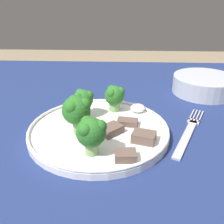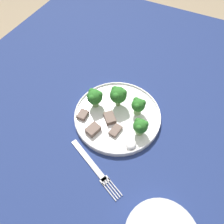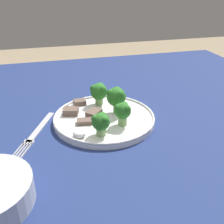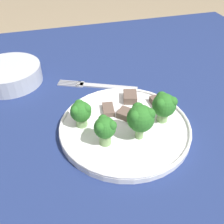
# 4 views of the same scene
# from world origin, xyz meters

# --- Properties ---
(table) EXTENTS (1.30, 1.14, 0.74)m
(table) POSITION_xyz_m (0.00, 0.00, 0.66)
(table) COLOR navy
(table) RESTS_ON ground_plane
(dinner_plate) EXTENTS (0.27, 0.27, 0.02)m
(dinner_plate) POSITION_xyz_m (0.04, 0.04, 0.75)
(dinner_plate) COLOR white
(dinner_plate) RESTS_ON table
(fork) EXTENTS (0.10, 0.20, 0.00)m
(fork) POSITION_xyz_m (0.22, 0.05, 0.74)
(fork) COLOR #B2B2B7
(fork) RESTS_ON table
(cream_bowl) EXTENTS (0.16, 0.16, 0.05)m
(cream_bowl) POSITION_xyz_m (0.30, 0.27, 0.76)
(cream_bowl) COLOR #B7BCC6
(cream_bowl) RESTS_ON table
(broccoli_floret_near_rim_left) EXTENTS (0.05, 0.05, 0.07)m
(broccoli_floret_near_rim_left) POSITION_xyz_m (0.01, 0.02, 0.80)
(broccoli_floret_near_rim_left) COLOR #7FA866
(broccoli_floret_near_rim_left) RESTS_ON dinner_plate
(broccoli_floret_center_left) EXTENTS (0.04, 0.04, 0.06)m
(broccoli_floret_center_left) POSITION_xyz_m (0.01, 0.09, 0.79)
(broccoli_floret_center_left) COLOR #7FA866
(broccoli_floret_center_left) RESTS_ON dinner_plate
(broccoli_floret_back_left) EXTENTS (0.05, 0.05, 0.06)m
(broccoli_floret_back_left) POSITION_xyz_m (0.04, -0.04, 0.79)
(broccoli_floret_back_left) COLOR #7FA866
(broccoli_floret_back_left) RESTS_ON dinner_plate
(broccoli_floret_front_left) EXTENTS (0.04, 0.04, 0.06)m
(broccoli_floret_front_left) POSITION_xyz_m (0.07, 0.12, 0.79)
(broccoli_floret_front_left) COLOR #7FA866
(broccoli_floret_front_left) RESTS_ON dinner_plate
(meat_slice_front_slice) EXTENTS (0.05, 0.05, 0.02)m
(meat_slice_front_slice) POSITION_xyz_m (0.07, 0.03, 0.76)
(meat_slice_front_slice) COLOR brown
(meat_slice_front_slice) RESTS_ON dinner_plate
(meat_slice_middle_slice) EXTENTS (0.04, 0.03, 0.01)m
(meat_slice_middle_slice) POSITION_xyz_m (0.10, 0.06, 0.76)
(meat_slice_middle_slice) COLOR brown
(meat_slice_middle_slice) RESTS_ON dinner_plate
(meat_slice_rear_slice) EXTENTS (0.04, 0.03, 0.01)m
(meat_slice_rear_slice) POSITION_xyz_m (0.09, -0.05, 0.76)
(meat_slice_rear_slice) COLOR brown
(meat_slice_rear_slice) RESTS_ON dinner_plate
(meat_slice_edge_slice) EXTENTS (0.05, 0.04, 0.02)m
(meat_slice_edge_slice) POSITION_xyz_m (0.13, 0.00, 0.76)
(meat_slice_edge_slice) COLOR brown
(meat_slice_edge_slice) RESTS_ON dinner_plate
(sauce_dollop) EXTENTS (0.03, 0.03, 0.02)m
(sauce_dollop) POSITION_xyz_m (0.12, 0.12, 0.76)
(sauce_dollop) COLOR white
(sauce_dollop) RESTS_ON dinner_plate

